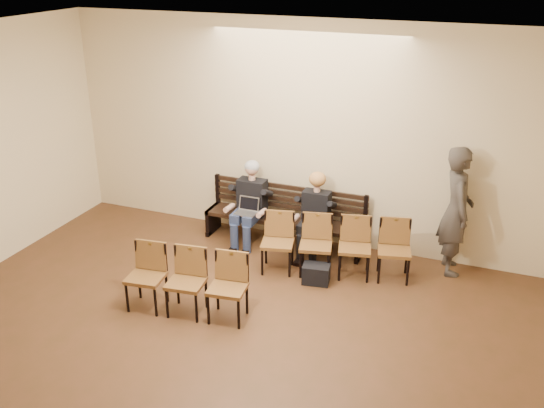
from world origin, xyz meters
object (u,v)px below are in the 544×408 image
at_px(laptop, 246,215).
at_px(bench, 284,231).
at_px(seated_woman, 314,218).
at_px(bag, 316,274).
at_px(passerby, 458,201).
at_px(water_bottle, 316,228).
at_px(chair_row_front, 335,247).
at_px(seated_man, 250,204).
at_px(chair_row_back, 186,283).

bearing_deg(laptop, bench, 23.46).
distance_m(bench, seated_woman, 0.67).
relative_size(bag, passerby, 0.17).
bearing_deg(seated_woman, water_bottle, -65.20).
height_order(laptop, passerby, passerby).
relative_size(bench, passerby, 1.18).
bearing_deg(chair_row_front, bag, -130.61).
height_order(seated_woman, bag, seated_woman).
height_order(water_bottle, bag, water_bottle).
bearing_deg(bench, seated_woman, -12.48).
distance_m(bench, passerby, 2.73).
bearing_deg(water_bottle, laptop, 178.61).
xyz_separation_m(bench, seated_man, (-0.53, -0.12, 0.44)).
bearing_deg(water_bottle, bench, 150.20).
height_order(seated_woman, water_bottle, seated_woman).
bearing_deg(chair_row_back, bench, 71.65).
distance_m(seated_woman, chair_row_front, 0.74).
distance_m(seated_woman, chair_row_back, 2.44).
xyz_separation_m(seated_man, bag, (1.40, -0.86, -0.53)).
xyz_separation_m(bench, seated_woman, (0.54, -0.12, 0.37)).
xyz_separation_m(seated_man, passerby, (3.12, 0.22, 0.43)).
height_order(bench, chair_row_front, chair_row_front).
relative_size(seated_woman, water_bottle, 5.38).
height_order(laptop, water_bottle, laptop).
bearing_deg(passerby, seated_woman, 79.46).
height_order(passerby, chair_row_back, passerby).
height_order(seated_man, chair_row_back, seated_man).
distance_m(water_bottle, chair_row_back, 2.26).
distance_m(seated_man, water_bottle, 1.23).
xyz_separation_m(bench, chair_row_back, (-0.47, -2.33, 0.22)).
height_order(seated_man, laptop, seated_man).
distance_m(laptop, chair_row_front, 1.57).
distance_m(bag, passerby, 2.25).
height_order(water_bottle, chair_row_front, chair_row_front).
bearing_deg(bench, chair_row_back, -101.35).
height_order(bench, passerby, passerby).
bearing_deg(seated_woman, seated_man, 180.00).
xyz_separation_m(bench, passerby, (2.59, 0.10, 0.88)).
relative_size(water_bottle, passerby, 0.10).
relative_size(bench, chair_row_front, 1.22).
bearing_deg(bag, passerby, 32.12).
bearing_deg(seated_man, passerby, 4.03).
height_order(water_bottle, chair_row_back, chair_row_back).
distance_m(laptop, passerby, 3.17).
xyz_separation_m(laptop, chair_row_front, (1.54, -0.30, -0.13)).
bearing_deg(seated_woman, bench, 167.52).
distance_m(bench, water_bottle, 0.83).
height_order(bench, laptop, laptop).
bearing_deg(chair_row_front, bench, 134.53).
bearing_deg(bench, seated_man, -167.32).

